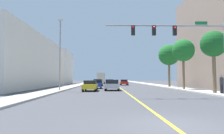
{
  "coord_description": "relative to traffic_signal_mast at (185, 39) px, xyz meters",
  "views": [
    {
      "loc": [
        -2.25,
        -7.62,
        1.64
      ],
      "look_at": [
        -1.57,
        22.09,
        3.19
      ],
      "focal_mm": 34.52,
      "sensor_mm": 36.0,
      "label": 1
    }
  ],
  "objects": [
    {
      "name": "car_red",
      "position": [
        -2.87,
        32.39,
        -4.37
      ],
      "size": [
        1.83,
        4.59,
        1.33
      ],
      "rotation": [
        0.0,
        0.0,
        -0.01
      ],
      "color": "red",
      "rests_on": "ground"
    },
    {
      "name": "street_lamp",
      "position": [
        -12.87,
        8.81,
        0.03
      ],
      "size": [
        0.56,
        0.28,
        9.05
      ],
      "color": "gray",
      "rests_on": "sidewalk_left"
    },
    {
      "name": "car_white",
      "position": [
        -6.34,
        27.69,
        -4.34
      ],
      "size": [
        1.83,
        4.37,
        1.41
      ],
      "rotation": [
        0.0,
        0.0,
        -0.03
      ],
      "color": "white",
      "rests_on": "ground"
    },
    {
      "name": "palm_far",
      "position": [
        4.12,
        19.18,
        0.66
      ],
      "size": [
        3.68,
        3.68,
        7.48
      ],
      "color": "brown",
      "rests_on": "sidewalk_right"
    },
    {
      "name": "sidewalk_left",
      "position": [
        -13.72,
        31.04,
        -5.0
      ],
      "size": [
        2.71,
        168.0,
        0.15
      ],
      "primitive_type": "cube",
      "color": "#B2ADA3",
      "rests_on": "ground"
    },
    {
      "name": "palm_mid",
      "position": [
        3.85,
        11.27,
        0.43
      ],
      "size": [
        3.12,
        3.12,
        6.98
      ],
      "color": "brown",
      "rests_on": "sidewalk_right"
    },
    {
      "name": "building_left_far",
      "position": [
        -25.44,
        42.39,
        -0.48
      ],
      "size": [
        15.75,
        14.35,
        9.2
      ],
      "primitive_type": "cube",
      "color": "silver",
      "rests_on": "ground"
    },
    {
      "name": "car_black",
      "position": [
        -8.79,
        26.95,
        -4.35
      ],
      "size": [
        2.08,
        3.97,
        1.44
      ],
      "rotation": [
        0.0,
        0.0,
        -0.03
      ],
      "color": "black",
      "rests_on": "ground"
    },
    {
      "name": "car_silver",
      "position": [
        -6.19,
        10.51,
        -4.32
      ],
      "size": [
        2.04,
        4.0,
        1.44
      ],
      "rotation": [
        0.0,
        0.0,
        -0.03
      ],
      "color": "#BCBCC1",
      "rests_on": "ground"
    },
    {
      "name": "car_yellow",
      "position": [
        -9.03,
        9.21,
        -4.36
      ],
      "size": [
        1.79,
        4.14,
        1.36
      ],
      "rotation": [
        0.0,
        0.0,
        -0.01
      ],
      "color": "gold",
      "rests_on": "ground"
    },
    {
      "name": "lane_marking_center",
      "position": [
        -4.61,
        31.04,
        -5.07
      ],
      "size": [
        0.16,
        144.0,
        0.01
      ],
      "primitive_type": "cube",
      "color": "yellow",
      "rests_on": "ground"
    },
    {
      "name": "palm_near",
      "position": [
        4.19,
        3.34,
        0.05
      ],
      "size": [
        2.7,
        2.7,
        6.41
      ],
      "color": "brown",
      "rests_on": "sidewalk_right"
    },
    {
      "name": "traffic_signal_mast",
      "position": [
        0.0,
        0.0,
        0.0
      ],
      "size": [
        10.6,
        0.36,
        6.57
      ],
      "color": "gray",
      "rests_on": "sidewalk_right"
    },
    {
      "name": "ground",
      "position": [
        -4.61,
        31.04,
        -5.08
      ],
      "size": [
        192.0,
        192.0,
        0.0
      ],
      "primitive_type": "plane",
      "color": "#47474C"
    },
    {
      "name": "delivery_truck",
      "position": [
        -8.7,
        46.99,
        -3.38
      ],
      "size": [
        2.57,
        8.18,
        3.2
      ],
      "rotation": [
        0.0,
        0.0,
        0.02
      ],
      "color": "silver",
      "rests_on": "ground"
    },
    {
      "name": "pedestrian",
      "position": [
        4.5,
        2.51,
        -4.02
      ],
      "size": [
        0.38,
        0.38,
        1.8
      ],
      "rotation": [
        0.0,
        0.0,
        0.79
      ],
      "color": "black",
      "rests_on": "sidewalk_right"
    },
    {
      "name": "car_blue",
      "position": [
        -8.64,
        16.14,
        -4.37
      ],
      "size": [
        1.91,
        4.04,
        1.33
      ],
      "rotation": [
        0.0,
        0.0,
        0.04
      ],
      "color": "#1E389E",
      "rests_on": "ground"
    },
    {
      "name": "sidewalk_right",
      "position": [
        4.5,
        31.04,
        -5.0
      ],
      "size": [
        2.71,
        168.0,
        0.15
      ],
      "primitive_type": "cube",
      "color": "beige",
      "rests_on": "ground"
    }
  ]
}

